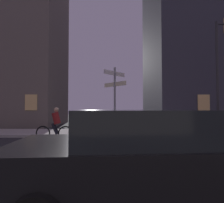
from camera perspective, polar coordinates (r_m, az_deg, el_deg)
ground_plane at (r=5.29m, az=-11.36°, el=-19.35°), size 80.00×80.00×0.00m
sidewalk_kerb at (r=11.55m, az=-5.28°, el=-9.52°), size 40.00×2.94×0.14m
signpost at (r=10.60m, az=0.85°, el=2.47°), size 1.22×1.22×3.78m
street_lamp at (r=13.10m, az=30.41°, el=9.12°), size 1.50×0.28×6.71m
car_side_parked at (r=3.24m, az=8.91°, el=-15.72°), size 4.43×2.28×1.55m
cyclist at (r=9.40m, az=-17.11°, el=-7.01°), size 1.82×0.35×1.61m
building_left_block at (r=21.32m, az=-29.42°, el=19.27°), size 10.00×6.83×18.46m
building_right_block at (r=21.06m, az=26.23°, el=14.29°), size 10.51×8.21×14.84m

